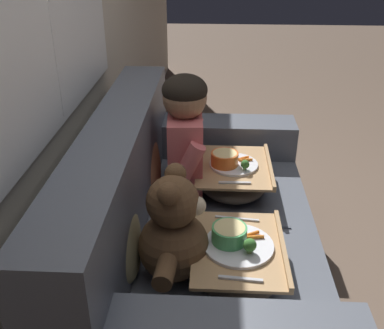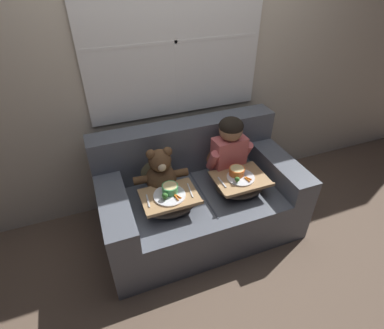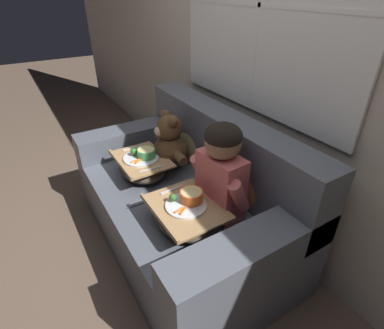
% 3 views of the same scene
% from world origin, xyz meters
% --- Properties ---
extents(ground_plane, '(14.00, 14.00, 0.00)m').
position_xyz_m(ground_plane, '(0.00, 0.00, 0.00)').
color(ground_plane, brown).
extents(wall_back_with_window, '(8.00, 0.08, 2.60)m').
position_xyz_m(wall_back_with_window, '(0.00, 0.60, 1.31)').
color(wall_back_with_window, beige).
rests_on(wall_back_with_window, ground_plane).
extents(couch, '(1.67, 0.95, 0.90)m').
position_xyz_m(couch, '(0.00, 0.06, 0.33)').
color(couch, '#565B66').
rests_on(couch, ground_plane).
extents(throw_pillow_behind_child, '(0.36, 0.17, 0.37)m').
position_xyz_m(throw_pillow_behind_child, '(0.31, 0.29, 0.61)').
color(throw_pillow_behind_child, '#B2754C').
rests_on(throw_pillow_behind_child, couch).
extents(throw_pillow_behind_teddy, '(0.35, 0.17, 0.36)m').
position_xyz_m(throw_pillow_behind_teddy, '(-0.31, 0.29, 0.61)').
color(throw_pillow_behind_teddy, tan).
rests_on(throw_pillow_behind_teddy, couch).
extents(child_figure, '(0.41, 0.21, 0.57)m').
position_xyz_m(child_figure, '(0.31, 0.11, 0.76)').
color(child_figure, '#DB6666').
rests_on(child_figure, couch).
extents(teddy_bear, '(0.46, 0.32, 0.43)m').
position_xyz_m(teddy_bear, '(-0.31, 0.10, 0.62)').
color(teddy_bear, brown).
rests_on(teddy_bear, couch).
extents(lap_tray_child, '(0.44, 0.36, 0.21)m').
position_xyz_m(lap_tray_child, '(0.31, -0.12, 0.52)').
color(lap_tray_child, '#473D33').
rests_on(lap_tray_child, child_figure).
extents(lap_tray_teddy, '(0.43, 0.33, 0.21)m').
position_xyz_m(lap_tray_teddy, '(-0.31, -0.12, 0.52)').
color(lap_tray_teddy, '#473D33').
rests_on(lap_tray_teddy, teddy_bear).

